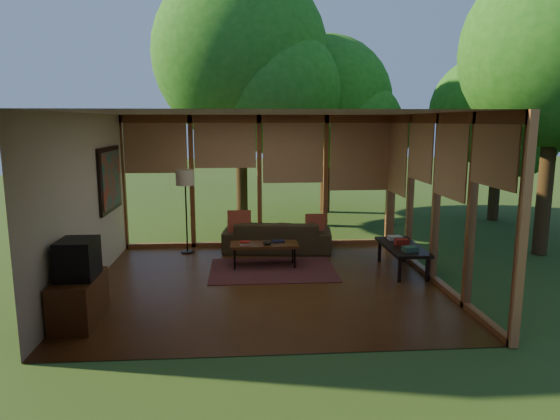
{
  "coord_description": "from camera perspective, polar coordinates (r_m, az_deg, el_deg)",
  "views": [
    {
      "loc": [
        -0.34,
        -7.69,
        2.58
      ],
      "look_at": [
        0.29,
        0.7,
        1.07
      ],
      "focal_mm": 32.0,
      "sensor_mm": 36.0,
      "label": 1
    }
  ],
  "objects": [
    {
      "name": "wall_left",
      "position": [
        8.15,
        -21.44,
        0.77
      ],
      "size": [
        0.04,
        5.0,
        2.7
      ],
      "primitive_type": "cube",
      "color": "beige",
      "rests_on": "ground"
    },
    {
      "name": "console_book_a",
      "position": [
        8.52,
        14.66,
        -4.33
      ],
      "size": [
        0.26,
        0.22,
        0.08
      ],
      "primitive_type": "cube",
      "rotation": [
        0.0,
        0.0,
        0.23
      ],
      "color": "#325849",
      "rests_on": "side_console"
    },
    {
      "name": "tree_nw",
      "position": [
        12.72,
        -4.57,
        17.17
      ],
      "size": [
        4.26,
        4.26,
        6.28
      ],
      "color": "#3E2A16",
      "rests_on": "ground"
    },
    {
      "name": "coffee_table",
      "position": [
        8.92,
        -1.81,
        -4.05
      ],
      "size": [
        1.2,
        0.5,
        0.43
      ],
      "color": "#582F18",
      "rests_on": "floor"
    },
    {
      "name": "tree_ne",
      "position": [
        14.31,
        5.27,
        12.15
      ],
      "size": [
        3.66,
        3.66,
        4.93
      ],
      "color": "#3E2A16",
      "rests_on": "ground"
    },
    {
      "name": "window_wall_back",
      "position": [
        10.27,
        -2.37,
        3.26
      ],
      "size": [
        5.5,
        0.12,
        2.7
      ],
      "primitive_type": "cube",
      "color": "brown",
      "rests_on": "ground"
    },
    {
      "name": "console_book_c",
      "position": [
        9.3,
        12.97,
        -3.1
      ],
      "size": [
        0.25,
        0.19,
        0.07
      ],
      "primitive_type": "cube",
      "rotation": [
        0.0,
        0.0,
        0.06
      ],
      "color": "#BDB5AB",
      "rests_on": "side_console"
    },
    {
      "name": "ct_book_lower",
      "position": [
        8.85,
        -4.07,
        -3.87
      ],
      "size": [
        0.2,
        0.16,
        0.03
      ],
      "primitive_type": "cube",
      "rotation": [
        0.0,
        0.0,
        0.18
      ],
      "color": "#BDB5AB",
      "rests_on": "coffee_table"
    },
    {
      "name": "pillow_left",
      "position": [
        9.84,
        -4.67,
        -1.43
      ],
      "size": [
        0.46,
        0.25,
        0.48
      ],
      "primitive_type": "cube",
      "rotation": [
        -0.21,
        0.0,
        0.0
      ],
      "color": "maroon",
      "rests_on": "sofa"
    },
    {
      "name": "sofa",
      "position": [
        9.97,
        -0.32,
        -3.0
      ],
      "size": [
        2.21,
        1.07,
        0.62
      ],
      "primitive_type": "imported",
      "rotation": [
        0.0,
        0.0,
        3.03
      ],
      "color": "#3B311D",
      "rests_on": "floor"
    },
    {
      "name": "ct_book_side",
      "position": [
        9.0,
        -0.24,
        -3.59
      ],
      "size": [
        0.24,
        0.19,
        0.03
      ],
      "primitive_type": "cube",
      "rotation": [
        0.0,
        0.0,
        0.17
      ],
      "color": "black",
      "rests_on": "coffee_table"
    },
    {
      "name": "tree_far",
      "position": [
        14.02,
        22.64,
        10.19
      ],
      "size": [
        2.92,
        2.92,
        4.25
      ],
      "color": "#3E2A16",
      "rests_on": "ground"
    },
    {
      "name": "media_cabinet",
      "position": [
        7.03,
        -21.97,
        -9.51
      ],
      "size": [
        0.5,
        1.0,
        0.6
      ],
      "primitive_type": "cube",
      "color": "#582F18",
      "rests_on": "floor"
    },
    {
      "name": "ct_book_upper",
      "position": [
        8.85,
        -4.07,
        -3.67
      ],
      "size": [
        0.17,
        0.13,
        0.03
      ],
      "primitive_type": "cube",
      "rotation": [
        0.0,
        0.0,
        0.0
      ],
      "color": "maroon",
      "rests_on": "coffee_table"
    },
    {
      "name": "side_console",
      "position": [
        8.91,
        13.81,
        -4.24
      ],
      "size": [
        0.6,
        1.4,
        0.46
      ],
      "color": "black",
      "rests_on": "floor"
    },
    {
      "name": "exterior_lawn",
      "position": [
        17.95,
        23.45,
        1.01
      ],
      "size": [
        40.0,
        40.0,
        0.0
      ],
      "primitive_type": "plane",
      "color": "#2F4B1C",
      "rests_on": "ground"
    },
    {
      "name": "tree_se",
      "position": [
        10.89,
        29.18,
        15.54
      ],
      "size": [
        3.54,
        3.54,
        5.62
      ],
      "color": "#3E2A16",
      "rests_on": "ground"
    },
    {
      "name": "wall_painting",
      "position": [
        9.45,
        -18.84,
        3.35
      ],
      "size": [
        0.06,
        1.35,
        1.15
      ],
      "color": "black",
      "rests_on": "wall_left"
    },
    {
      "name": "television",
      "position": [
        6.87,
        -22.12,
        -5.19
      ],
      "size": [
        0.45,
        0.55,
        0.5
      ],
      "primitive_type": "cube",
      "color": "black",
      "rests_on": "media_cabinet"
    },
    {
      "name": "wall_front",
      "position": [
        5.34,
        -0.52,
        -3.14
      ],
      "size": [
        5.5,
        0.04,
        2.7
      ],
      "primitive_type": "cube",
      "color": "beige",
      "rests_on": "ground"
    },
    {
      "name": "console_book_b",
      "position": [
        8.93,
        13.73,
        -3.56
      ],
      "size": [
        0.24,
        0.18,
        0.1
      ],
      "primitive_type": "cube",
      "rotation": [
        0.0,
        0.0,
        -0.07
      ],
      "color": "maroon",
      "rests_on": "side_console"
    },
    {
      "name": "window_wall_right",
      "position": [
        8.38,
        17.42,
        1.25
      ],
      "size": [
        0.12,
        5.0,
        2.7
      ],
      "primitive_type": "cube",
      "color": "brown",
      "rests_on": "ground"
    },
    {
      "name": "ct_bowl",
      "position": [
        8.81,
        -1.46,
        -3.76
      ],
      "size": [
        0.16,
        0.16,
        0.07
      ],
      "primitive_type": "ellipsoid",
      "color": "black",
      "rests_on": "coffee_table"
    },
    {
      "name": "ceiling",
      "position": [
        7.7,
        -1.79,
        11.05
      ],
      "size": [
        5.5,
        5.5,
        0.0
      ],
      "primitive_type": "plane",
      "rotation": [
        3.14,
        0.0,
        0.0
      ],
      "color": "white",
      "rests_on": "ground"
    },
    {
      "name": "rug",
      "position": [
        8.8,
        -0.85,
        -6.85
      ],
      "size": [
        2.18,
        1.54,
        0.01
      ],
      "primitive_type": "cube",
      "color": "maroon",
      "rests_on": "floor"
    },
    {
      "name": "pillow_right",
      "position": [
        9.95,
        4.01,
        -1.55
      ],
      "size": [
        0.37,
        0.2,
        0.39
      ],
      "primitive_type": "cube",
      "rotation": [
        -0.21,
        0.0,
        0.0
      ],
      "color": "maroon",
      "rests_on": "sofa"
    },
    {
      "name": "floor_lamp",
      "position": [
        9.85,
        -10.78,
        3.13
      ],
      "size": [
        0.36,
        0.36,
        1.65
      ],
      "color": "black",
      "rests_on": "floor"
    },
    {
      "name": "floor",
      "position": [
        8.11,
        -1.68,
        -8.38
      ],
      "size": [
        5.5,
        5.5,
        0.0
      ],
      "primitive_type": "plane",
      "color": "#552F16",
      "rests_on": "ground"
    }
  ]
}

